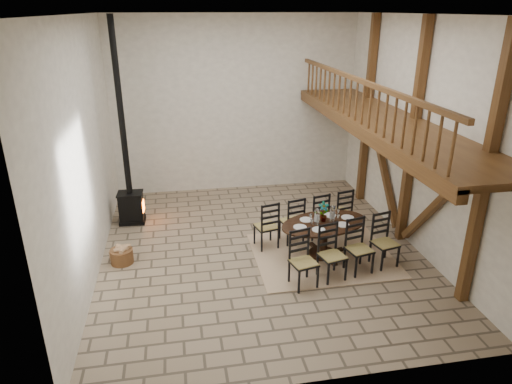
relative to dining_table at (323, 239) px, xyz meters
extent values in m
plane|color=gray|center=(-1.30, 0.47, -0.40)|extent=(8.00, 8.00, 0.00)
cube|color=white|center=(-1.30, 4.47, 2.10)|extent=(7.00, 0.02, 5.00)
cube|color=white|center=(-1.30, -3.53, 2.10)|extent=(7.00, 0.02, 5.00)
cube|color=white|center=(-4.80, 0.47, 2.10)|extent=(0.02, 8.00, 5.00)
cube|color=white|center=(2.20, 0.47, 2.10)|extent=(0.02, 8.00, 5.00)
cube|color=white|center=(-1.30, 0.47, 4.60)|extent=(7.00, 8.00, 0.02)
cube|color=brown|center=(2.08, -2.03, 2.10)|extent=(0.18, 0.18, 5.00)
cube|color=brown|center=(2.08, 0.47, 2.10)|extent=(0.18, 0.18, 5.00)
cube|color=brown|center=(2.08, 2.97, 2.10)|extent=(0.18, 0.18, 5.00)
cube|color=brown|center=(2.08, -0.78, 1.00)|extent=(0.14, 2.16, 2.54)
cube|color=brown|center=(2.08, 1.72, 1.00)|extent=(0.14, 2.16, 2.54)
cube|color=brown|center=(2.08, 0.47, 2.40)|extent=(0.20, 7.80, 0.20)
cube|color=brown|center=(1.40, 0.47, 2.45)|extent=(1.60, 7.80, 0.12)
cube|color=brown|center=(0.70, 0.47, 2.35)|extent=(0.18, 7.80, 0.22)
cube|color=brown|center=(0.70, 0.47, 3.35)|extent=(0.09, 7.60, 0.09)
cube|color=brown|center=(0.70, 0.47, 2.93)|extent=(0.06, 7.60, 0.86)
cube|color=tan|center=(0.00, 0.00, -0.39)|extent=(3.00, 2.50, 0.02)
ellipsoid|color=black|center=(0.00, 0.00, 0.39)|extent=(2.19, 1.62, 0.04)
cylinder|color=black|center=(0.00, 0.00, -0.02)|extent=(0.20, 0.20, 0.73)
cylinder|color=black|center=(0.00, 0.00, -0.35)|extent=(0.61, 0.61, 0.06)
cube|color=tan|center=(-0.75, -1.07, 0.12)|extent=(0.57, 0.55, 0.04)
cube|color=black|center=(-0.75, -1.07, -0.15)|extent=(0.55, 0.55, 0.50)
cube|color=black|center=(-0.80, -0.87, 0.42)|extent=(0.41, 0.14, 0.65)
cube|color=tan|center=(-0.12, -0.92, 0.12)|extent=(0.57, 0.55, 0.04)
cube|color=black|center=(-0.12, -0.92, -0.15)|extent=(0.55, 0.55, 0.50)
cube|color=black|center=(-0.16, -0.72, 0.42)|extent=(0.41, 0.14, 0.65)
cube|color=tan|center=(0.52, -0.77, 0.12)|extent=(0.57, 0.55, 0.04)
cube|color=black|center=(0.52, -0.77, -0.15)|extent=(0.55, 0.55, 0.50)
cube|color=black|center=(0.47, -0.57, 0.42)|extent=(0.41, 0.14, 0.65)
cube|color=tan|center=(1.15, -0.62, 0.12)|extent=(0.57, 0.55, 0.04)
cube|color=black|center=(1.15, -0.62, -0.15)|extent=(0.55, 0.55, 0.50)
cube|color=black|center=(1.10, -0.42, 0.42)|extent=(0.41, 0.14, 0.65)
cube|color=tan|center=(-1.15, 0.62, 0.12)|extent=(0.57, 0.55, 0.04)
cube|color=black|center=(-1.15, 0.62, -0.15)|extent=(0.55, 0.55, 0.50)
cube|color=black|center=(-1.10, 0.42, 0.42)|extent=(0.41, 0.14, 0.65)
cube|color=tan|center=(-0.52, 0.77, 0.12)|extent=(0.57, 0.55, 0.04)
cube|color=black|center=(-0.52, 0.77, -0.15)|extent=(0.55, 0.55, 0.50)
cube|color=black|center=(-0.47, 0.57, 0.42)|extent=(0.41, 0.14, 0.65)
cube|color=tan|center=(0.12, 0.92, 0.12)|extent=(0.57, 0.55, 0.04)
cube|color=black|center=(0.12, 0.92, -0.15)|extent=(0.55, 0.55, 0.50)
cube|color=black|center=(0.16, 0.72, 0.42)|extent=(0.41, 0.14, 0.65)
cube|color=tan|center=(0.75, 1.07, 0.12)|extent=(0.57, 0.55, 0.04)
cube|color=black|center=(0.75, 1.07, -0.15)|extent=(0.55, 0.55, 0.50)
cube|color=black|center=(0.80, 0.87, 0.42)|extent=(0.41, 0.14, 0.65)
cube|color=silver|center=(0.00, 0.00, 0.42)|extent=(1.65, 1.09, 0.01)
cube|color=white|center=(0.00, 0.00, 0.50)|extent=(1.02, 0.54, 0.18)
cylinder|color=white|center=(-0.19, -0.05, 0.58)|extent=(0.12, 0.12, 0.34)
cylinder|color=white|center=(0.19, 0.04, 0.58)|extent=(0.12, 0.12, 0.34)
cylinder|color=white|center=(-0.19, -0.05, 0.49)|extent=(0.06, 0.06, 0.16)
cylinder|color=white|center=(0.19, 0.04, 0.49)|extent=(0.06, 0.06, 0.16)
imported|color=#4C723F|center=(-0.01, 0.05, 0.64)|extent=(0.27, 0.21, 0.46)
cube|color=black|center=(-4.27, 2.49, -0.35)|extent=(0.65, 0.51, 0.10)
cube|color=black|center=(-4.27, 2.49, 0.03)|extent=(0.60, 0.46, 0.68)
cube|color=#FF590C|center=(-3.97, 2.47, 0.03)|extent=(0.03, 0.27, 0.27)
cube|color=black|center=(-4.27, 2.49, 0.39)|extent=(0.64, 0.50, 0.04)
cylinder|color=black|center=(-4.27, 2.49, 2.50)|extent=(0.15, 0.15, 4.18)
cylinder|color=brown|center=(-4.35, 0.46, -0.25)|extent=(0.48, 0.48, 0.32)
cube|color=tan|center=(-4.35, 0.46, -0.05)|extent=(0.26, 0.26, 0.09)
cube|color=tan|center=(-4.44, 0.55, -0.30)|extent=(0.42, 0.47, 0.20)
camera|label=1|loc=(-3.02, -8.47, 4.70)|focal=32.00mm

